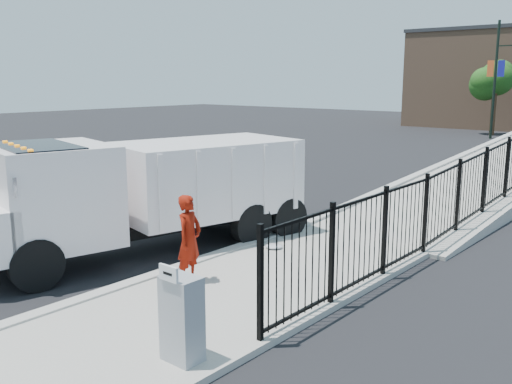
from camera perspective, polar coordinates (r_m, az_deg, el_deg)
The scene contains 11 objects.
ground at distance 12.75m, azimuth -6.25°, elevation -7.50°, with size 120.00×120.00×0.00m, color black.
sidewalk at distance 10.14m, azimuth -6.85°, elevation -12.21°, with size 3.55×12.00×0.12m, color #9E998E.
curb at distance 11.52m, azimuth -13.54°, elevation -9.42°, with size 0.30×12.00×0.16m, color #ADAAA3.
truck at distance 13.68m, azimuth -11.51°, elevation 0.38°, with size 4.36×8.45×2.77m.
worker at distance 11.27m, azimuth -6.69°, elevation -4.70°, with size 0.64×0.42×1.76m, color maroon.
utility_cabinet at distance 8.33m, azimuth -7.42°, elevation -12.47°, with size 0.55×0.40×1.25m, color gray.
arrow_sign at distance 7.92m, azimuth -8.73°, elevation -8.05°, with size 0.35×0.04×0.22m, color white.
debris at distance 13.64m, azimuth 1.80°, elevation -5.43°, with size 0.41×0.41×0.10m, color silver.
light_pole_0 at distance 43.02m, azimuth 23.21°, elevation 10.71°, with size 3.77×0.22×8.00m.
tree_0 at distance 45.70m, azimuth 22.84°, elevation 10.18°, with size 2.57×2.57×5.29m.
building at distance 55.26m, azimuth 21.52°, elevation 10.37°, with size 10.00×10.00×8.00m, color #8C664C.
Camera 1 is at (8.75, -8.33, 4.08)m, focal length 40.00 mm.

